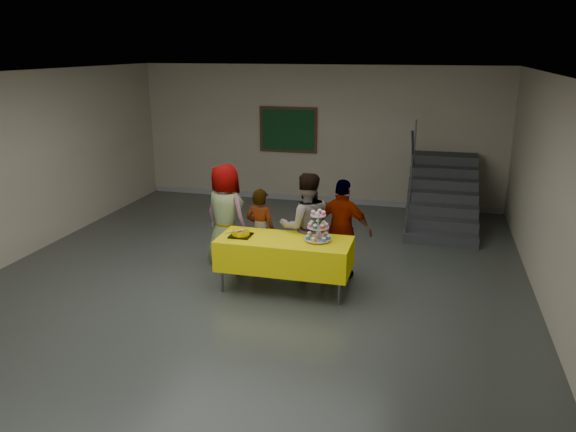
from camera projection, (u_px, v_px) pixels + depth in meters
name	position (u px, v px, depth m)	size (l,w,h in m)	color
room_shell	(243.00, 143.00, 7.47)	(10.00, 10.04, 3.02)	#4C514C
bake_table	(284.00, 253.00, 7.92)	(1.88, 0.78, 0.77)	#595960
cupcake_stand	(318.00, 229.00, 7.74)	(0.38, 0.38, 0.44)	silver
bear_cake	(241.00, 232.00, 7.97)	(0.32, 0.36, 0.12)	black
schoolchild_a	(226.00, 216.00, 8.80)	(0.80, 0.52, 1.63)	slate
schoolchild_b	(261.00, 231.00, 8.55)	(0.48, 0.32, 1.33)	slate
schoolchild_c	(306.00, 226.00, 8.28)	(0.79, 0.61, 1.62)	slate
schoolchild_d	(343.00, 230.00, 8.27)	(0.89, 0.37, 1.52)	slate
staircase	(442.00, 198.00, 11.10)	(1.30, 2.40, 2.04)	#424447
noticeboard	(288.00, 130.00, 12.37)	(1.30, 0.05, 1.00)	#472B16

